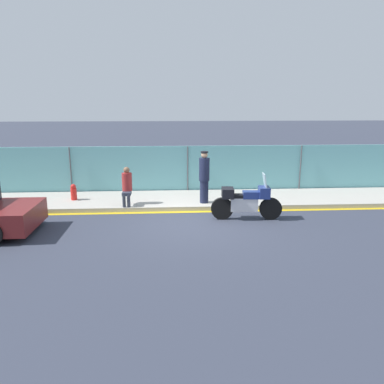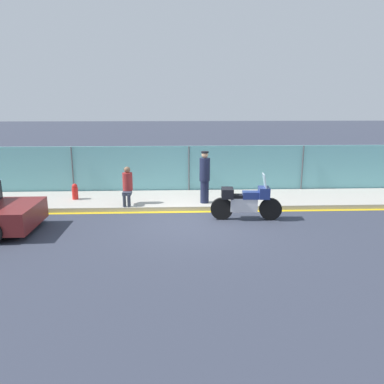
# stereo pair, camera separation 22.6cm
# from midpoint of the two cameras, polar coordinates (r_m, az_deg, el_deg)

# --- Properties ---
(ground_plane) EXTENTS (120.00, 120.00, 0.00)m
(ground_plane) POSITION_cam_midpoint_polar(r_m,az_deg,el_deg) (11.43, 0.76, -4.73)
(ground_plane) COLOR #333847
(sidewalk) EXTENTS (33.68, 2.45, 0.15)m
(sidewalk) POSITION_cam_midpoint_polar(r_m,az_deg,el_deg) (13.77, 0.18, -1.19)
(sidewalk) COLOR #ADA89E
(sidewalk) RESTS_ON ground_plane
(curb_paint_stripe) EXTENTS (33.68, 0.18, 0.01)m
(curb_paint_stripe) POSITION_cam_midpoint_polar(r_m,az_deg,el_deg) (12.53, 0.46, -3.05)
(curb_paint_stripe) COLOR gold
(curb_paint_stripe) RESTS_ON ground_plane
(storefront_fence) EXTENTS (31.99, 0.17, 1.91)m
(storefront_fence) POSITION_cam_midpoint_polar(r_m,az_deg,el_deg) (14.86, -0.05, 3.38)
(storefront_fence) COLOR #6BB2B7
(storefront_fence) RESTS_ON ground_plane
(motorcycle) EXTENTS (2.21, 0.60, 1.46)m
(motorcycle) POSITION_cam_midpoint_polar(r_m,az_deg,el_deg) (11.72, 8.73, -1.42)
(motorcycle) COLOR black
(motorcycle) RESTS_ON ground_plane
(officer_standing) EXTENTS (0.36, 0.36, 1.80)m
(officer_standing) POSITION_cam_midpoint_polar(r_m,az_deg,el_deg) (12.89, 2.44, 2.35)
(officer_standing) COLOR #191E38
(officer_standing) RESTS_ON sidewalk
(person_seated_on_curb) EXTENTS (0.34, 0.65, 1.29)m
(person_seated_on_curb) POSITION_cam_midpoint_polar(r_m,az_deg,el_deg) (12.92, -9.33, 1.26)
(person_seated_on_curb) COLOR #2D3342
(person_seated_on_curb) RESTS_ON sidewalk
(fire_hydrant) EXTENTS (0.21, 0.26, 0.58)m
(fire_hydrant) POSITION_cam_midpoint_polar(r_m,az_deg,el_deg) (14.10, -16.97, 0.06)
(fire_hydrant) COLOR red
(fire_hydrant) RESTS_ON sidewalk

